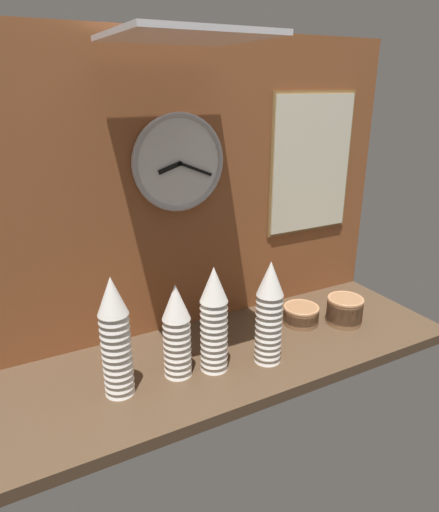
{
  "coord_description": "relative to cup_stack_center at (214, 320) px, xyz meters",
  "views": [
    {
      "loc": [
        -0.7,
        -1.21,
        0.88
      ],
      "look_at": [
        -0.04,
        0.04,
        0.35
      ],
      "focal_mm": 32.0,
      "sensor_mm": 36.0,
      "label": 1
    }
  ],
  "objects": [
    {
      "name": "ground_plane",
      "position": [
        0.12,
        0.07,
        -0.2
      ],
      "size": [
        1.6,
        0.56,
        0.04
      ],
      "primitive_type": "cube",
      "color": "#4C3826"
    },
    {
      "name": "cup_stack_center_left",
      "position": [
        -0.12,
        0.03,
        -0.02
      ],
      "size": [
        0.09,
        0.09,
        0.32
      ],
      "color": "white",
      "rests_on": "ground_plane"
    },
    {
      "name": "cup_stack_center_right",
      "position": [
        0.18,
        -0.04,
        0.0
      ],
      "size": [
        0.09,
        0.09,
        0.36
      ],
      "color": "white",
      "rests_on": "ground_plane"
    },
    {
      "name": "bowl_stack_far_right",
      "position": [
        0.59,
        0.04,
        -0.12
      ],
      "size": [
        0.14,
        0.14,
        0.11
      ],
      "color": "#996B47",
      "rests_on": "ground_plane"
    },
    {
      "name": "bowl_stack_right",
      "position": [
        0.44,
        0.11,
        -0.14
      ],
      "size": [
        0.14,
        0.14,
        0.07
      ],
      "color": "#996B47",
      "rests_on": "ground_plane"
    },
    {
      "name": "cup_stack_center",
      "position": [
        0.0,
        0.0,
        0.0
      ],
      "size": [
        0.09,
        0.09,
        0.36
      ],
      "color": "white",
      "rests_on": "ground_plane"
    },
    {
      "name": "cup_stack_left",
      "position": [
        -0.31,
        0.02,
        0.01
      ],
      "size": [
        0.09,
        0.09,
        0.38
      ],
      "color": "white",
      "rests_on": "ground_plane"
    },
    {
      "name": "ceiling_light_panel",
      "position": [
        -0.04,
        0.07,
        0.82
      ],
      "size": [
        0.4,
        0.4,
        0.02
      ],
      "color": "white"
    },
    {
      "name": "wall_clock",
      "position": [
        0.03,
        0.3,
        0.45
      ],
      "size": [
        0.34,
        0.03,
        0.34
      ],
      "color": "white"
    },
    {
      "name": "wall_tiled_back",
      "position": [
        0.12,
        0.33,
        0.34
      ],
      "size": [
        1.6,
        0.03,
        1.05
      ],
      "color": "brown",
      "rests_on": "ground_plane"
    },
    {
      "name": "menu_board",
      "position": [
        0.61,
        0.31,
        0.4
      ],
      "size": [
        0.4,
        0.01,
        0.56
      ],
      "color": "olive"
    }
  ]
}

